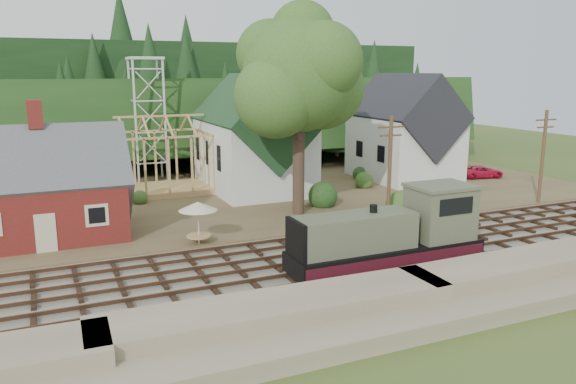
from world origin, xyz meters
name	(u,v)px	position (x,y,z in m)	size (l,w,h in m)	color
ground	(338,259)	(0.00, 0.00, 0.00)	(140.00, 140.00, 0.00)	#384C1E
embankment	(426,313)	(0.00, -8.50, 0.00)	(64.00, 5.00, 1.60)	#7F7259
railroad_bed	(338,258)	(0.00, 0.00, 0.08)	(64.00, 11.00, 0.16)	#726B5B
village_flat	(240,197)	(0.00, 18.00, 0.15)	(64.00, 26.00, 0.30)	brown
hillside	(178,160)	(0.00, 42.00, 0.00)	(70.00, 28.00, 8.00)	#1E3F19
ridge	(154,145)	(0.00, 58.00, 0.00)	(80.00, 20.00, 12.00)	black
depot	(42,194)	(-16.00, 11.00, 3.21)	(10.80, 7.41, 9.00)	maroon
church	(254,137)	(2.00, 19.68, 5.18)	(8.40, 15.17, 13.00)	silver
farmhouse	(404,134)	(18.00, 19.00, 4.87)	(8.40, 10.80, 10.60)	silver
timber_frame	(162,160)	(-6.00, 22.00, 3.27)	(8.20, 6.20, 6.99)	tan
lattice_tower	(146,82)	(-6.00, 28.00, 10.03)	(3.20, 3.20, 12.12)	silver
big_tree	(300,83)	(2.17, 10.08, 10.22)	(10.90, 8.40, 14.70)	#38281E
telegraph_pole_near	(390,168)	(7.00, 5.20, 4.25)	(2.20, 0.28, 8.00)	#4C331E
telegraph_pole_far	(543,156)	(22.00, 5.20, 4.25)	(2.20, 0.28, 8.00)	#4C331E
locomotive	(394,236)	(1.85, -3.00, 2.04)	(11.36, 2.84, 4.56)	black
car_blue	(92,220)	(-13.04, 11.74, 0.95)	(1.54, 3.82, 1.30)	#6096CD
car_red	(482,172)	(25.60, 15.85, 0.92)	(2.05, 4.44, 1.23)	red
patio_set	(198,208)	(-7.09, 5.50, 2.62)	(2.45, 2.45, 2.73)	silver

